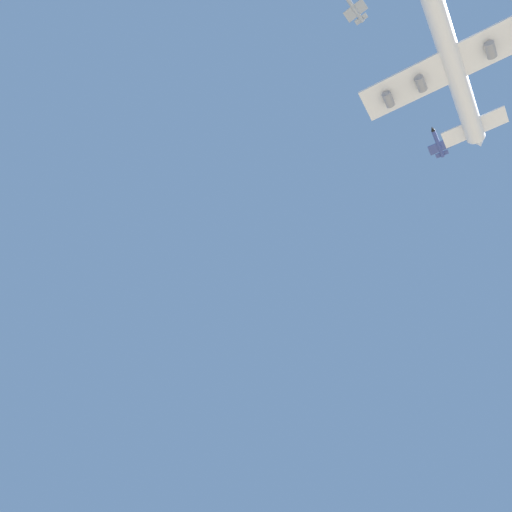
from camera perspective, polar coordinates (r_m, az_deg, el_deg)
The scene contains 3 objects.
carrier_jet at distance 189.21m, azimuth 20.47°, elevation 19.20°, with size 77.87×61.17×18.46m.
chase_jet_left_wing at distance 211.11m, azimuth 10.48°, elevation 25.03°, with size 15.22×8.99×4.00m.
chase_jet_right_wing at distance 215.52m, azimuth 19.14°, elevation 11.46°, with size 15.30×8.57×4.00m.
Camera 1 is at (45.73, 63.27, 2.98)m, focal length 36.88 mm.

